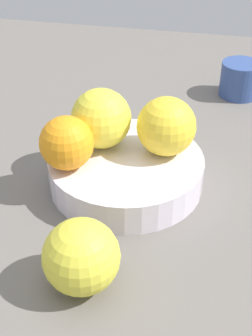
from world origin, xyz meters
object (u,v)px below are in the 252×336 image
at_px(orange_loose_0, 81,257).
at_px(ceramic_cup, 240,79).
at_px(fruit_bowl, 126,171).
at_px(orange_in_bowl_0, 166,126).
at_px(orange_in_bowl_2, 67,143).
at_px(orange_in_bowl_1, 101,118).

distance_m(orange_loose_0, ceramic_cup, 0.46).
distance_m(fruit_bowl, ceramic_cup, 0.30).
bearing_deg(ceramic_cup, orange_in_bowl_0, -108.84).
bearing_deg(fruit_bowl, orange_in_bowl_0, 27.46).
bearing_deg(fruit_bowl, orange_in_bowl_2, -153.44).
relative_size(orange_in_bowl_0, orange_in_bowl_1, 0.97).
bearing_deg(fruit_bowl, ceramic_cup, 64.75).
relative_size(fruit_bowl, orange_in_bowl_0, 2.65).
height_order(orange_in_bowl_2, orange_loose_0, orange_in_bowl_2).
bearing_deg(orange_in_bowl_0, orange_in_bowl_1, -179.87).
xyz_separation_m(orange_in_bowl_1, orange_loose_0, (0.03, -0.19, -0.04)).
xyz_separation_m(orange_in_bowl_0, ceramic_cup, (0.09, 0.25, -0.05)).
relative_size(orange_in_bowl_2, orange_loose_0, 0.85).
xyz_separation_m(orange_in_bowl_1, orange_in_bowl_2, (-0.03, -0.05, -0.01)).
xyz_separation_m(fruit_bowl, orange_loose_0, (-0.01, -0.16, 0.02)).
bearing_deg(orange_in_bowl_2, ceramic_cup, 57.94).
distance_m(fruit_bowl, orange_loose_0, 0.16).
distance_m(orange_in_bowl_1, orange_loose_0, 0.19).
xyz_separation_m(fruit_bowl, orange_in_bowl_1, (-0.04, 0.02, 0.06)).
bearing_deg(orange_in_bowl_2, orange_in_bowl_0, 26.94).
bearing_deg(ceramic_cup, orange_in_bowl_1, -123.19).
height_order(orange_in_bowl_0, ceramic_cup, orange_in_bowl_0).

